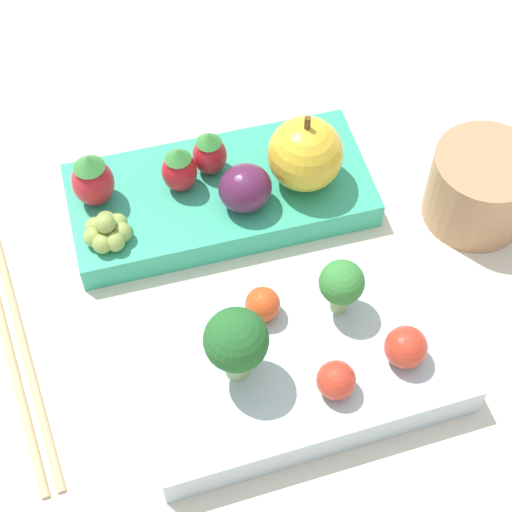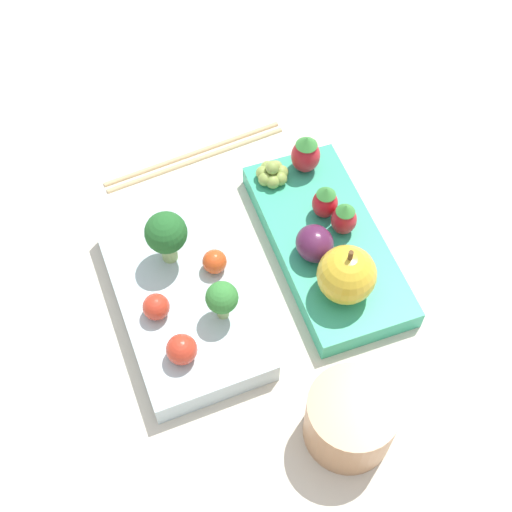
{
  "view_description": "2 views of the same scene",
  "coord_description": "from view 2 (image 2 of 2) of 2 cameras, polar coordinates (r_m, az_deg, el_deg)",
  "views": [
    {
      "loc": [
        0.14,
        0.3,
        0.52
      ],
      "look_at": [
        0.01,
        0.0,
        0.04
      ],
      "focal_mm": 60.0,
      "sensor_mm": 36.0,
      "label": 1
    },
    {
      "loc": [
        -0.32,
        0.18,
        0.61
      ],
      "look_at": [
        0.01,
        0.0,
        0.04
      ],
      "focal_mm": 50.0,
      "sensor_mm": 36.0,
      "label": 2
    }
  ],
  "objects": [
    {
      "name": "ground_plane",
      "position": [
        0.71,
        0.45,
        -1.92
      ],
      "size": [
        4.0,
        4.0,
        0.0
      ],
      "primitive_type": "plane",
      "color": "beige"
    },
    {
      "name": "bento_box_savoury",
      "position": [
        0.68,
        -5.94,
        -3.49
      ],
      "size": [
        0.22,
        0.14,
        0.03
      ],
      "color": "silver",
      "rests_on": "ground_plane"
    },
    {
      "name": "bento_box_fruit",
      "position": [
        0.72,
        5.62,
        1.12
      ],
      "size": [
        0.24,
        0.14,
        0.02
      ],
      "color": "#33A87F",
      "rests_on": "ground_plane"
    },
    {
      "name": "broccoli_floret_0",
      "position": [
        0.66,
        -7.2,
        1.75
      ],
      "size": [
        0.04,
        0.04,
        0.06
      ],
      "color": "#93B770",
      "rests_on": "bento_box_savoury"
    },
    {
      "name": "broccoli_floret_1",
      "position": [
        0.63,
        -2.74,
        -3.42
      ],
      "size": [
        0.03,
        0.03,
        0.05
      ],
      "color": "#93B770",
      "rests_on": "bento_box_savoury"
    },
    {
      "name": "cherry_tomato_0",
      "position": [
        0.66,
        -8.17,
        -3.72
      ],
      "size": [
        0.02,
        0.02,
        0.02
      ],
      "color": "red",
      "rests_on": "bento_box_savoury"
    },
    {
      "name": "cherry_tomato_1",
      "position": [
        0.67,
        -3.33,
        -0.45
      ],
      "size": [
        0.02,
        0.02,
        0.02
      ],
      "color": "#DB4C1E",
      "rests_on": "bento_box_savoury"
    },
    {
      "name": "cherry_tomato_2",
      "position": [
        0.63,
        -5.97,
        -7.45
      ],
      "size": [
        0.03,
        0.03,
        0.03
      ],
      "color": "red",
      "rests_on": "bento_box_savoury"
    },
    {
      "name": "apple",
      "position": [
        0.66,
        7.27,
        -1.5
      ],
      "size": [
        0.06,
        0.06,
        0.07
      ],
      "color": "gold",
      "rests_on": "bento_box_fruit"
    },
    {
      "name": "strawberry_0",
      "position": [
        0.71,
        5.55,
        4.34
      ],
      "size": [
        0.03,
        0.03,
        0.04
      ],
      "color": "red",
      "rests_on": "bento_box_fruit"
    },
    {
      "name": "strawberry_1",
      "position": [
        0.7,
        7.11,
        2.94
      ],
      "size": [
        0.03,
        0.03,
        0.04
      ],
      "color": "red",
      "rests_on": "bento_box_fruit"
    },
    {
      "name": "strawberry_2",
      "position": [
        0.75,
        4.0,
        8.15
      ],
      "size": [
        0.03,
        0.03,
        0.05
      ],
      "color": "red",
      "rests_on": "bento_box_fruit"
    },
    {
      "name": "plum",
      "position": [
        0.68,
        4.71,
        1.0
      ],
      "size": [
        0.04,
        0.04,
        0.04
      ],
      "color": "#511E42",
      "rests_on": "bento_box_fruit"
    },
    {
      "name": "grape_cluster",
      "position": [
        0.75,
        1.31,
        6.62
      ],
      "size": [
        0.03,
        0.03,
        0.03
      ],
      "color": "#8EA84C",
      "rests_on": "bento_box_fruit"
    },
    {
      "name": "drinking_cup",
      "position": [
        0.62,
        7.56,
        -12.83
      ],
      "size": [
        0.08,
        0.08,
        0.06
      ],
      "color": "tan",
      "rests_on": "ground_plane"
    },
    {
      "name": "chopsticks_pair",
      "position": [
        0.8,
        -4.9,
        8.04
      ],
      "size": [
        0.03,
        0.21,
        0.01
      ],
      "color": "tan",
      "rests_on": "ground_plane"
    }
  ]
}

